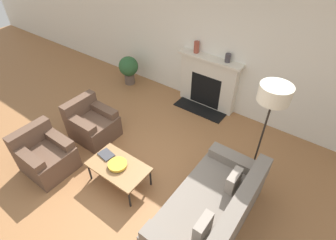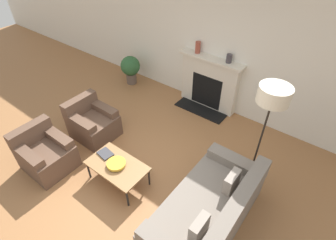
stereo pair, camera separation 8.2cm
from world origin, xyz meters
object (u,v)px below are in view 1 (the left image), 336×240
object	(u,v)px
couch	(211,210)
book	(106,155)
armchair_far	(92,124)
fireplace	(208,83)
bowl	(118,165)
mantel_vase_center_left	(228,58)
potted_plant	(129,68)
floor_lamp	(273,101)
armchair_near	(45,155)
coffee_table	(118,167)
mantel_vase_left	(196,47)

from	to	relation	value
couch	book	size ratio (longest dim) A/B	7.01
armchair_far	book	size ratio (longest dim) A/B	2.97
book	fireplace	bearing A→B (deg)	90.25
fireplace	bowl	distance (m)	2.80
fireplace	mantel_vase_center_left	size ratio (longest dim) A/B	8.33
armchair_far	potted_plant	bearing A→B (deg)	22.38
bowl	floor_lamp	xyz separation A→B (m)	(1.70, 1.48, 1.10)
couch	armchair_far	bearing A→B (deg)	-95.62
couch	bowl	distance (m)	1.59
couch	bowl	xyz separation A→B (m)	(-1.56, -0.25, 0.14)
bowl	floor_lamp	size ratio (longest dim) A/B	0.17
armchair_near	armchair_far	distance (m)	1.04
couch	coffee_table	size ratio (longest dim) A/B	1.96
potted_plant	couch	bearing A→B (deg)	-31.47
book	mantel_vase_center_left	distance (m)	2.98
book	potted_plant	size ratio (longest dim) A/B	0.37
bowl	mantel_vase_left	xyz separation A→B (m)	(-0.32, 2.81, 0.88)
bowl	potted_plant	distance (m)	3.19
armchair_far	floor_lamp	world-z (taller)	floor_lamp
armchair_near	mantel_vase_left	distance (m)	3.59
armchair_near	coffee_table	xyz separation A→B (m)	(1.24, 0.51, 0.06)
couch	potted_plant	xyz separation A→B (m)	(-3.59, 2.20, 0.15)
bowl	potted_plant	size ratio (longest dim) A/B	0.41
mantel_vase_center_left	potted_plant	size ratio (longest dim) A/B	0.24
coffee_table	floor_lamp	bearing A→B (deg)	41.07
armchair_near	bowl	bearing A→B (deg)	-67.77
bowl	floor_lamp	bearing A→B (deg)	41.19
couch	armchair_far	distance (m)	2.82
fireplace	potted_plant	size ratio (longest dim) A/B	1.96
fireplace	coffee_table	world-z (taller)	fireplace
couch	mantel_vase_left	bearing A→B (deg)	-143.64
couch	bowl	world-z (taller)	couch
mantel_vase_center_left	fireplace	bearing A→B (deg)	-177.84
floor_lamp	mantel_vase_left	bearing A→B (deg)	146.76
fireplace	bowl	xyz separation A→B (m)	(-0.04, -2.79, -0.15)
fireplace	coffee_table	distance (m)	2.79
mantel_vase_center_left	bowl	bearing A→B (deg)	-98.31
coffee_table	book	xyz separation A→B (m)	(-0.32, 0.05, 0.04)
couch	coffee_table	world-z (taller)	couch
bowl	mantel_vase_left	world-z (taller)	mantel_vase_left
couch	armchair_near	world-z (taller)	couch
coffee_table	bowl	xyz separation A→B (m)	(-0.00, -0.01, 0.07)
book	mantel_vase_center_left	size ratio (longest dim) A/B	1.59
book	mantel_vase_center_left	bearing A→B (deg)	82.83
floor_lamp	book	bearing A→B (deg)	-144.74
coffee_table	armchair_far	bearing A→B (deg)	157.18
armchair_near	potted_plant	world-z (taller)	armchair_near
armchair_near	bowl	xyz separation A→B (m)	(1.24, 0.51, 0.13)
coffee_table	book	world-z (taller)	book
couch	potted_plant	distance (m)	4.22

